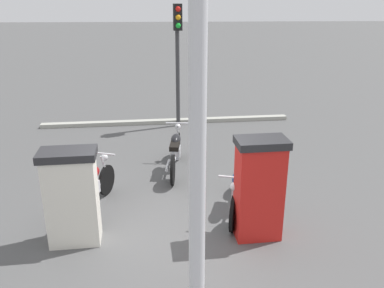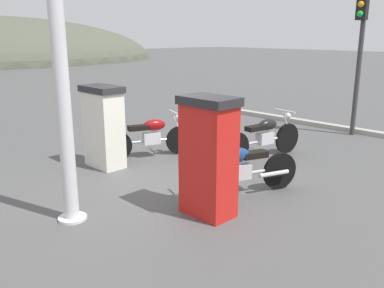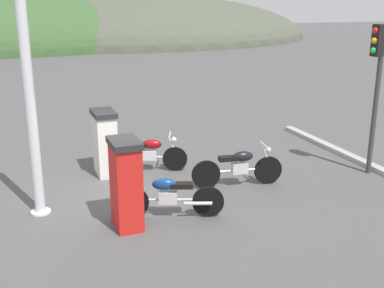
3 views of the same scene
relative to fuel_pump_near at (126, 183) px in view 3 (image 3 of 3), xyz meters
The scene contains 11 objects.
ground_plane 1.74m from the fuel_pump_near, 79.99° to the left, with size 120.00×120.00×0.00m, color #4C4C4C.
fuel_pump_near is the anchor object (origin of this frame).
fuel_pump_far 2.98m from the fuel_pump_near, 90.00° to the left, with size 0.58×0.90×1.59m.
motorcycle_near_pump 0.96m from the fuel_pump_near, 11.41° to the left, with size 2.04×0.83×0.95m.
motorcycle_far_pump 3.12m from the fuel_pump_near, 70.10° to the left, with size 1.90×0.84×0.95m.
motorcycle_extra 3.11m from the fuel_pump_near, 24.81° to the left, with size 2.13×0.58×0.97m.
roadside_traffic_light 6.43m from the fuel_pump_near, 10.52° to the left, with size 0.39×0.26×3.59m.
canopy_support_pole 2.28m from the fuel_pump_near, 144.83° to the left, with size 0.40×0.40×4.34m.
road_edge_kerb 6.68m from the fuel_pump_near, 12.97° to the left, with size 0.74×7.73×0.12m.
distant_hill_main 37.09m from the fuel_pump_near, 95.69° to the left, with size 27.03×18.54×8.63m.
distant_hill_secondary 41.92m from the fuel_pump_near, 79.00° to the left, with size 35.02×26.09×8.73m.
Camera 3 is at (-1.58, -9.90, 4.22)m, focal length 45.67 mm.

